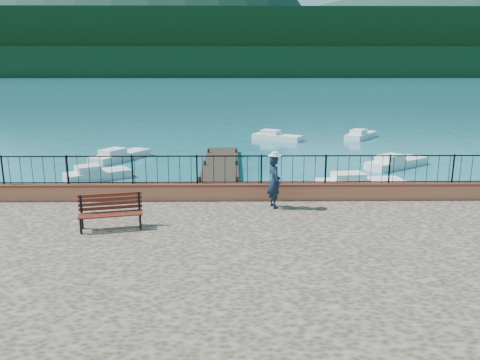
{
  "coord_description": "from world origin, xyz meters",
  "views": [
    {
      "loc": [
        -1.23,
        -11.9,
        5.63
      ],
      "look_at": [
        -1.05,
        2.0,
        2.3
      ],
      "focal_mm": 35.0,
      "sensor_mm": 36.0,
      "label": 1
    }
  ],
  "objects_px": {
    "boat_1": "(360,180)",
    "boat_3": "(120,153)",
    "boat_4": "(277,135)",
    "boat_5": "(361,133)",
    "park_bench": "(111,219)",
    "boat_2": "(397,160)",
    "boat_0": "(98,172)",
    "person": "(274,182)"
  },
  "relations": [
    {
      "from": "boat_4",
      "to": "boat_5",
      "type": "height_order",
      "value": "same"
    },
    {
      "from": "park_bench",
      "to": "boat_0",
      "type": "xyz_separation_m",
      "value": [
        -3.63,
        11.19,
        -1.09
      ]
    },
    {
      "from": "boat_1",
      "to": "boat_3",
      "type": "xyz_separation_m",
      "value": [
        -13.26,
        7.44,
        0.0
      ]
    },
    {
      "from": "boat_2",
      "to": "person",
      "type": "bearing_deg",
      "value": -160.2
    },
    {
      "from": "park_bench",
      "to": "person",
      "type": "distance_m",
      "value": 5.22
    },
    {
      "from": "park_bench",
      "to": "boat_2",
      "type": "xyz_separation_m",
      "value": [
        12.99,
        14.11,
        -1.09
      ]
    },
    {
      "from": "boat_2",
      "to": "boat_3",
      "type": "relative_size",
      "value": 1.0
    },
    {
      "from": "boat_0",
      "to": "boat_2",
      "type": "distance_m",
      "value": 16.87
    },
    {
      "from": "park_bench",
      "to": "boat_0",
      "type": "height_order",
      "value": "park_bench"
    },
    {
      "from": "boat_2",
      "to": "boat_5",
      "type": "relative_size",
      "value": 1.09
    },
    {
      "from": "person",
      "to": "park_bench",
      "type": "bearing_deg",
      "value": 96.12
    },
    {
      "from": "boat_0",
      "to": "boat_5",
      "type": "distance_m",
      "value": 22.8
    },
    {
      "from": "boat_0",
      "to": "boat_4",
      "type": "height_order",
      "value": "same"
    },
    {
      "from": "park_bench",
      "to": "boat_1",
      "type": "bearing_deg",
      "value": 31.03
    },
    {
      "from": "person",
      "to": "boat_3",
      "type": "relative_size",
      "value": 0.4
    },
    {
      "from": "park_bench",
      "to": "boat_4",
      "type": "bearing_deg",
      "value": 61.66
    },
    {
      "from": "boat_3",
      "to": "boat_5",
      "type": "relative_size",
      "value": 1.09
    },
    {
      "from": "boat_4",
      "to": "person",
      "type": "bearing_deg",
      "value": -64.62
    },
    {
      "from": "boat_2",
      "to": "boat_5",
      "type": "distance_m",
      "value": 11.61
    },
    {
      "from": "boat_3",
      "to": "boat_2",
      "type": "bearing_deg",
      "value": -68.2
    },
    {
      "from": "boat_2",
      "to": "boat_4",
      "type": "bearing_deg",
      "value": 83.52
    },
    {
      "from": "boat_2",
      "to": "boat_4",
      "type": "xyz_separation_m",
      "value": [
        -6.02,
        10.64,
        0.0
      ]
    },
    {
      "from": "boat_0",
      "to": "boat_2",
      "type": "bearing_deg",
      "value": -22.45
    },
    {
      "from": "person",
      "to": "boat_1",
      "type": "height_order",
      "value": "person"
    },
    {
      "from": "boat_3",
      "to": "park_bench",
      "type": "bearing_deg",
      "value": -137.28
    },
    {
      "from": "boat_1",
      "to": "boat_5",
      "type": "distance_m",
      "value": 17.15
    },
    {
      "from": "boat_0",
      "to": "park_bench",
      "type": "bearing_deg",
      "value": -104.44
    },
    {
      "from": "boat_3",
      "to": "boat_5",
      "type": "xyz_separation_m",
      "value": [
        17.69,
        9.13,
        0.0
      ]
    },
    {
      "from": "boat_3",
      "to": "boat_4",
      "type": "xyz_separation_m",
      "value": [
        10.68,
        8.21,
        0.0
      ]
    },
    {
      "from": "boat_3",
      "to": "boat_4",
      "type": "relative_size",
      "value": 1.08
    },
    {
      "from": "boat_0",
      "to": "boat_5",
      "type": "xyz_separation_m",
      "value": [
        17.61,
        14.48,
        0.0
      ]
    },
    {
      "from": "park_bench",
      "to": "boat_2",
      "type": "distance_m",
      "value": 19.21
    },
    {
      "from": "boat_5",
      "to": "boat_3",
      "type": "bearing_deg",
      "value": 152.94
    },
    {
      "from": "person",
      "to": "boat_4",
      "type": "bearing_deg",
      "value": -22.37
    },
    {
      "from": "boat_2",
      "to": "boat_5",
      "type": "bearing_deg",
      "value": 49.12
    },
    {
      "from": "park_bench",
      "to": "boat_4",
      "type": "xyz_separation_m",
      "value": [
        6.97,
        24.75,
        -1.09
      ]
    },
    {
      "from": "boat_1",
      "to": "boat_3",
      "type": "height_order",
      "value": "same"
    },
    {
      "from": "person",
      "to": "boat_2",
      "type": "bearing_deg",
      "value": -51.07
    },
    {
      "from": "boat_1",
      "to": "boat_4",
      "type": "height_order",
      "value": "same"
    },
    {
      "from": "park_bench",
      "to": "boat_0",
      "type": "relative_size",
      "value": 0.57
    },
    {
      "from": "boat_1",
      "to": "boat_4",
      "type": "xyz_separation_m",
      "value": [
        -2.58,
        15.64,
        0.0
      ]
    },
    {
      "from": "park_bench",
      "to": "boat_3",
      "type": "xyz_separation_m",
      "value": [
        -3.71,
        16.54,
        -1.09
      ]
    }
  ]
}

